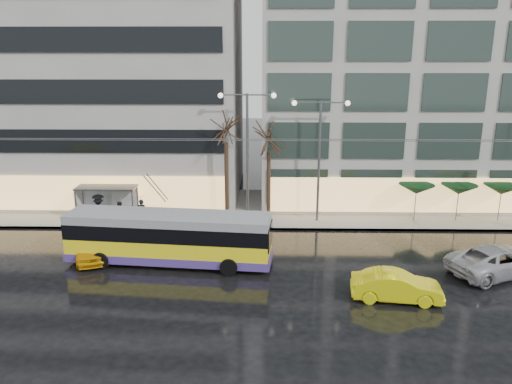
{
  "coord_description": "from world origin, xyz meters",
  "views": [
    {
      "loc": [
        3.26,
        -23.33,
        11.79
      ],
      "look_at": [
        2.71,
        5.0,
        3.86
      ],
      "focal_mm": 35.0,
      "sensor_mm": 36.0,
      "label": 1
    }
  ],
  "objects_px": {
    "bus_shelter": "(102,195)",
    "trolleybus": "(169,239)",
    "street_lamp_near": "(247,140)",
    "taxi_a": "(89,245)"
  },
  "relations": [
    {
      "from": "bus_shelter",
      "to": "trolleybus",
      "type": "bearing_deg",
      "value": -50.09
    },
    {
      "from": "trolleybus",
      "to": "street_lamp_near",
      "type": "xyz_separation_m",
      "value": [
        4.25,
        7.45,
        4.52
      ]
    },
    {
      "from": "trolleybus",
      "to": "taxi_a",
      "type": "relative_size",
      "value": 2.63
    },
    {
      "from": "street_lamp_near",
      "to": "trolleybus",
      "type": "bearing_deg",
      "value": -119.68
    },
    {
      "from": "trolleybus",
      "to": "bus_shelter",
      "type": "relative_size",
      "value": 2.83
    },
    {
      "from": "street_lamp_near",
      "to": "taxi_a",
      "type": "distance_m",
      "value": 12.5
    },
    {
      "from": "bus_shelter",
      "to": "taxi_a",
      "type": "distance_m",
      "value": 6.82
    },
    {
      "from": "trolleybus",
      "to": "street_lamp_near",
      "type": "relative_size",
      "value": 1.32
    },
    {
      "from": "trolleybus",
      "to": "bus_shelter",
      "type": "xyz_separation_m",
      "value": [
        -6.14,
        7.34,
        0.49
      ]
    },
    {
      "from": "taxi_a",
      "to": "bus_shelter",
      "type": "bearing_deg",
      "value": 77.11
    }
  ]
}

